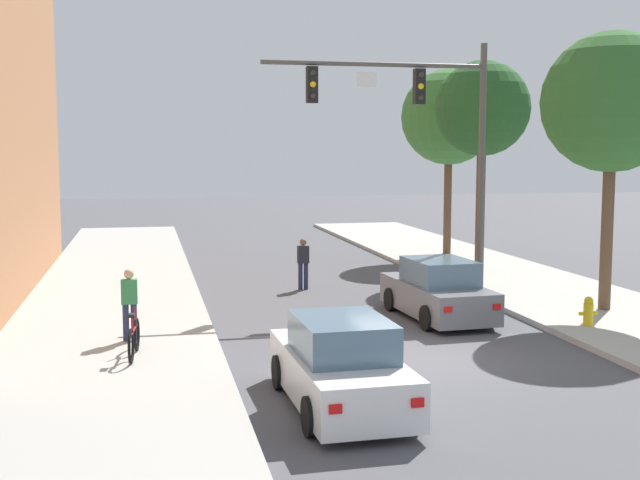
# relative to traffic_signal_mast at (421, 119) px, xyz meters

# --- Properties ---
(ground_plane) EXTENTS (120.00, 120.00, 0.00)m
(ground_plane) POSITION_rel_traffic_signal_mast_xyz_m (-2.63, -7.39, -5.36)
(ground_plane) COLOR #4C4C51
(sidewalk_left) EXTENTS (5.00, 60.00, 0.15)m
(sidewalk_left) POSITION_rel_traffic_signal_mast_xyz_m (-9.13, -7.39, -5.28)
(sidewalk_left) COLOR #A8A59E
(sidewalk_left) RESTS_ON ground
(traffic_signal_mast) EXTENTS (6.93, 0.38, 7.50)m
(traffic_signal_mast) POSITION_rel_traffic_signal_mast_xyz_m (0.00, 0.00, 0.00)
(traffic_signal_mast) COLOR #514C47
(traffic_signal_mast) RESTS_ON sidewalk_right
(car_lead_grey) EXTENTS (2.01, 4.32, 1.60)m
(car_lead_grey) POSITION_rel_traffic_signal_mast_xyz_m (-0.70, -3.49, -4.64)
(car_lead_grey) COLOR slate
(car_lead_grey) RESTS_ON ground
(car_following_white) EXTENTS (1.92, 4.28, 1.60)m
(car_following_white) POSITION_rel_traffic_signal_mast_xyz_m (-4.95, -10.20, -4.64)
(car_following_white) COLOR silver
(car_following_white) RESTS_ON ground
(pedestrian_sidewalk_left_walker) EXTENTS (0.36, 0.22, 1.64)m
(pedestrian_sidewalk_left_walker) POSITION_rel_traffic_signal_mast_xyz_m (-8.58, -5.00, -4.30)
(pedestrian_sidewalk_left_walker) COLOR #232847
(pedestrian_sidewalk_left_walker) RESTS_ON sidewalk_left
(pedestrian_crossing_road) EXTENTS (0.36, 0.22, 1.64)m
(pedestrian_crossing_road) POSITION_rel_traffic_signal_mast_xyz_m (-3.31, 1.68, -4.45)
(pedestrian_crossing_road) COLOR #232847
(pedestrian_crossing_road) RESTS_ON ground
(bicycle_leaning) EXTENTS (0.24, 1.77, 0.98)m
(bicycle_leaning) POSITION_rel_traffic_signal_mast_xyz_m (-8.48, -6.50, -4.82)
(bicycle_leaning) COLOR black
(bicycle_leaning) RESTS_ON sidewalk_left
(fire_hydrant) EXTENTS (0.48, 0.24, 0.72)m
(fire_hydrant) POSITION_rel_traffic_signal_mast_xyz_m (2.39, -5.70, -4.85)
(fire_hydrant) COLOR gold
(fire_hydrant) RESTS_ON sidewalk_right
(street_tree_nearest) EXTENTS (3.71, 3.71, 7.40)m
(street_tree_nearest) POSITION_rel_traffic_signal_mast_xyz_m (3.91, -3.93, 0.31)
(street_tree_nearest) COLOR brown
(street_tree_nearest) RESTS_ON sidewalk_right
(street_tree_second) EXTENTS (3.32, 3.32, 7.39)m
(street_tree_second) POSITION_rel_traffic_signal_mast_xyz_m (3.39, 3.34, 0.48)
(street_tree_second) COLOR brown
(street_tree_second) RESTS_ON sidewalk_right
(street_tree_third) EXTENTS (3.90, 3.90, 7.58)m
(street_tree_third) POSITION_rel_traffic_signal_mast_xyz_m (4.03, 8.17, 0.39)
(street_tree_third) COLOR brown
(street_tree_third) RESTS_ON sidewalk_right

